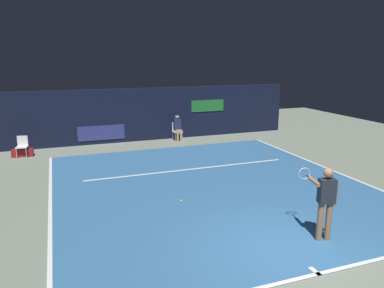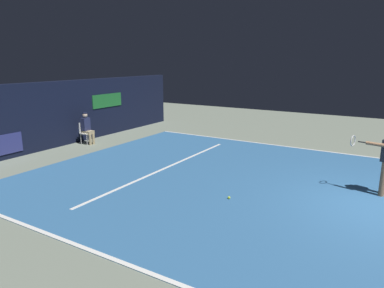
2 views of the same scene
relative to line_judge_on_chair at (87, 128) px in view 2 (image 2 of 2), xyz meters
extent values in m
plane|color=gray|center=(-1.08, -6.65, -0.69)|extent=(29.38, 29.38, 0.00)
cube|color=#336699|center=(-1.08, -6.65, -0.68)|extent=(9.85, 10.80, 0.01)
cube|color=white|center=(3.80, -6.65, -0.67)|extent=(0.10, 10.80, 0.01)
cube|color=white|center=(-5.95, -6.65, -0.67)|extent=(0.10, 10.80, 0.01)
cube|color=white|center=(-1.08, -4.76, -0.67)|extent=(7.68, 0.10, 0.01)
cube|color=black|center=(-1.08, 0.75, 0.61)|extent=(14.63, 0.30, 2.60)
cube|color=#1E6B2D|center=(1.85, 0.59, 0.91)|extent=(1.80, 0.04, 0.60)
cylinder|color=#8C6647|center=(-0.18, -10.88, -0.23)|extent=(0.14, 0.14, 0.92)
cylinder|color=#8C6647|center=(-0.22, -10.64, 0.66)|extent=(0.21, 0.51, 0.09)
cylinder|color=black|center=(-0.15, -10.35, 0.66)|extent=(0.11, 0.30, 0.03)
torus|color=#B2B2B7|center=(-0.08, -10.08, 0.66)|extent=(0.30, 0.10, 0.30)
cube|color=white|center=(0.00, 0.01, -0.23)|extent=(0.45, 0.41, 0.04)
cube|color=white|center=(-0.01, 0.21, 0.00)|extent=(0.42, 0.04, 0.42)
cylinder|color=#B2B2B7|center=(-0.18, -0.16, -0.46)|extent=(0.03, 0.03, 0.46)
cylinder|color=#B2B2B7|center=(0.19, -0.15, -0.46)|extent=(0.03, 0.03, 0.46)
cylinder|color=#B2B2B7|center=(-0.19, 0.18, -0.46)|extent=(0.03, 0.03, 0.46)
cylinder|color=#B2B2B7|center=(0.18, 0.19, -0.46)|extent=(0.03, 0.03, 0.46)
cube|color=tan|center=(0.00, -0.07, -0.19)|extent=(0.33, 0.41, 0.14)
cylinder|color=tan|center=(-0.08, -0.25, -0.46)|extent=(0.11, 0.11, 0.46)
cylinder|color=tan|center=(0.10, -0.24, -0.46)|extent=(0.11, 0.11, 0.46)
cube|color=#23284C|center=(0.00, 0.05, 0.14)|extent=(0.35, 0.23, 0.52)
sphere|color=beige|center=(0.00, 0.05, 0.52)|extent=(0.20, 0.20, 0.20)
cylinder|color=#141933|center=(0.00, 0.05, 0.61)|extent=(0.19, 0.19, 0.04)
sphere|color=#CCE033|center=(-2.40, -7.64, -0.64)|extent=(0.07, 0.07, 0.07)
camera|label=1|loc=(-5.58, -17.12, 3.43)|focal=34.56mm
camera|label=2|loc=(-9.97, -11.15, 2.73)|focal=33.00mm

